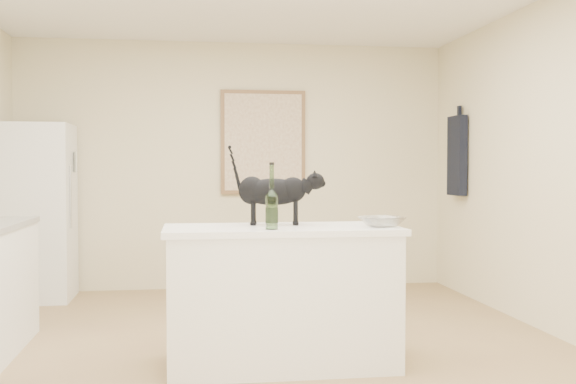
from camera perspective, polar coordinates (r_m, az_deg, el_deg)
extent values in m
plane|color=#9E8154|center=(4.77, -2.10, -13.52)|extent=(5.50, 5.50, 0.00)
plane|color=beige|center=(7.33, -4.42, 2.18)|extent=(4.50, 0.00, 4.50)
plane|color=beige|center=(1.88, 6.87, 2.72)|extent=(4.50, 0.00, 4.50)
plane|color=beige|center=(5.33, 22.73, 2.10)|extent=(0.00, 5.50, 5.50)
cube|color=white|center=(4.49, -0.55, -8.87)|extent=(1.44, 0.67, 0.86)
cube|color=white|center=(4.42, -0.55, -3.13)|extent=(1.50, 0.70, 0.04)
cube|color=white|center=(7.08, -20.14, -1.57)|extent=(0.68, 0.68, 1.70)
cube|color=brown|center=(7.34, -2.06, 4.14)|extent=(0.90, 0.03, 1.10)
cube|color=beige|center=(7.32, -2.05, 4.15)|extent=(0.82, 0.00, 1.02)
cube|color=black|center=(7.14, 13.82, 2.94)|extent=(0.08, 0.34, 0.80)
cylinder|color=#285321|center=(4.21, -1.35, -0.67)|extent=(0.08, 0.08, 0.36)
imported|color=silver|center=(4.43, 7.77, -2.45)|extent=(0.34, 0.34, 0.07)
cube|color=silver|center=(7.10, -17.30, 2.38)|extent=(0.07, 0.15, 0.20)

